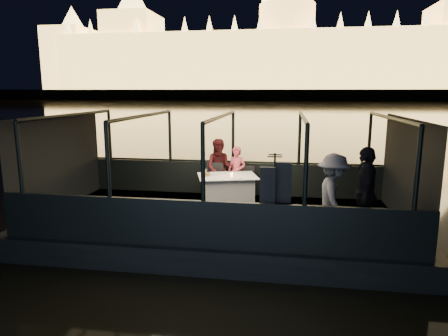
% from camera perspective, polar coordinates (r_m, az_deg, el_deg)
% --- Properties ---
extents(river_water, '(500.00, 500.00, 0.00)m').
position_cam_1_polar(river_water, '(88.91, 8.12, 8.65)').
color(river_water, black).
rests_on(river_water, ground).
extents(boat_hull, '(8.60, 4.40, 1.00)m').
position_cam_1_polar(boat_hull, '(9.56, -0.38, -9.62)').
color(boat_hull, black).
rests_on(boat_hull, river_water).
extents(boat_deck, '(8.00, 4.00, 0.04)m').
position_cam_1_polar(boat_deck, '(9.40, -0.38, -6.88)').
color(boat_deck, black).
rests_on(boat_deck, boat_hull).
extents(gunwale_port, '(8.00, 0.08, 0.90)m').
position_cam_1_polar(gunwale_port, '(11.19, 1.28, -1.48)').
color(gunwale_port, black).
rests_on(gunwale_port, boat_deck).
extents(gunwale_starboard, '(8.00, 0.08, 0.90)m').
position_cam_1_polar(gunwale_starboard, '(7.39, -2.94, -8.08)').
color(gunwale_starboard, black).
rests_on(gunwale_starboard, boat_deck).
extents(cabin_glass_port, '(8.00, 0.02, 1.40)m').
position_cam_1_polar(cabin_glass_port, '(11.00, 1.30, 4.38)').
color(cabin_glass_port, '#99B2B2').
rests_on(cabin_glass_port, gunwale_port).
extents(cabin_glass_starboard, '(8.00, 0.02, 1.40)m').
position_cam_1_polar(cabin_glass_starboard, '(7.10, -3.03, 0.73)').
color(cabin_glass_starboard, '#99B2B2').
rests_on(cabin_glass_starboard, gunwale_starboard).
extents(cabin_roof_glass, '(8.00, 4.00, 0.02)m').
position_cam_1_polar(cabin_roof_glass, '(8.97, -0.40, 7.38)').
color(cabin_roof_glass, '#99B2B2').
rests_on(cabin_roof_glass, boat_deck).
extents(end_wall_fore, '(0.02, 4.00, 2.30)m').
position_cam_1_polar(end_wall_fore, '(10.52, -22.43, 0.77)').
color(end_wall_fore, black).
rests_on(end_wall_fore, boat_deck).
extents(end_wall_aft, '(0.02, 4.00, 2.30)m').
position_cam_1_polar(end_wall_aft, '(9.35, 24.59, -0.58)').
color(end_wall_aft, black).
rests_on(end_wall_aft, boat_deck).
extents(canopy_ribs, '(8.00, 4.00, 2.30)m').
position_cam_1_polar(canopy_ribs, '(9.11, -0.39, 0.15)').
color(canopy_ribs, black).
rests_on(canopy_ribs, boat_deck).
extents(embankment, '(400.00, 140.00, 6.00)m').
position_cam_1_polar(embankment, '(218.85, 8.73, 10.18)').
color(embankment, '#423D33').
rests_on(embankment, ground).
extents(parliament_building, '(220.00, 32.00, 60.00)m').
position_cam_1_polar(parliament_building, '(185.62, 8.92, 18.74)').
color(parliament_building, '#F2D18C').
rests_on(parliament_building, embankment).
extents(dining_table_central, '(1.69, 1.42, 0.77)m').
position_cam_1_polar(dining_table_central, '(10.11, 0.49, -3.21)').
color(dining_table_central, silver).
rests_on(dining_table_central, boat_deck).
extents(chair_port_left, '(0.47, 0.47, 0.96)m').
position_cam_1_polar(chair_port_left, '(10.60, -1.50, -2.19)').
color(chair_port_left, black).
rests_on(chair_port_left, boat_deck).
extents(chair_port_right, '(0.44, 0.44, 0.86)m').
position_cam_1_polar(chair_port_right, '(10.65, 3.21, -2.13)').
color(chair_port_right, black).
rests_on(chair_port_right, boat_deck).
extents(coat_stand, '(0.59, 0.52, 1.77)m').
position_cam_1_polar(coat_stand, '(7.35, 7.14, -4.58)').
color(coat_stand, black).
rests_on(coat_stand, boat_deck).
extents(person_woman_coral, '(0.59, 0.48, 1.41)m').
position_cam_1_polar(person_woman_coral, '(10.71, 1.80, -0.41)').
color(person_woman_coral, '#D24C5D').
rests_on(person_woman_coral, boat_deck).
extents(person_man_maroon, '(0.78, 0.61, 1.60)m').
position_cam_1_polar(person_man_maroon, '(10.78, -0.60, -0.34)').
color(person_man_maroon, '#3C1113').
rests_on(person_man_maroon, boat_deck).
extents(passenger_stripe, '(0.73, 1.16, 1.70)m').
position_cam_1_polar(passenger_stripe, '(7.95, 15.31, -4.06)').
color(passenger_stripe, silver).
rests_on(passenger_stripe, boat_deck).
extents(passenger_dark, '(0.67, 1.15, 1.84)m').
position_cam_1_polar(passenger_dark, '(8.13, 19.48, -3.99)').
color(passenger_dark, black).
rests_on(passenger_dark, boat_deck).
extents(wine_bottle, '(0.07, 0.07, 0.27)m').
position_cam_1_polar(wine_bottle, '(9.94, -2.90, -0.33)').
color(wine_bottle, '#133617').
rests_on(wine_bottle, dining_table_central).
extents(bread_basket, '(0.26, 0.26, 0.09)m').
position_cam_1_polar(bread_basket, '(10.01, -2.61, -0.90)').
color(bread_basket, olive).
rests_on(bread_basket, dining_table_central).
extents(amber_candle, '(0.06, 0.06, 0.09)m').
position_cam_1_polar(amber_candle, '(9.90, 1.08, -1.02)').
color(amber_candle, gold).
rests_on(amber_candle, dining_table_central).
extents(plate_near, '(0.28, 0.28, 0.02)m').
position_cam_1_polar(plate_near, '(9.72, 1.87, -1.45)').
color(plate_near, silver).
rests_on(plate_near, dining_table_central).
extents(plate_far, '(0.25, 0.25, 0.01)m').
position_cam_1_polar(plate_far, '(10.13, -1.37, -0.93)').
color(plate_far, white).
rests_on(plate_far, dining_table_central).
extents(wine_glass_white, '(0.06, 0.06, 0.18)m').
position_cam_1_polar(wine_glass_white, '(9.93, -2.62, -0.67)').
color(wine_glass_white, silver).
rests_on(wine_glass_white, dining_table_central).
extents(wine_glass_red, '(0.07, 0.07, 0.18)m').
position_cam_1_polar(wine_glass_red, '(10.02, 1.93, -0.55)').
color(wine_glass_red, silver).
rests_on(wine_glass_red, dining_table_central).
extents(wine_glass_empty, '(0.07, 0.07, 0.17)m').
position_cam_1_polar(wine_glass_empty, '(9.74, 0.14, -0.89)').
color(wine_glass_empty, white).
rests_on(wine_glass_empty, dining_table_central).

